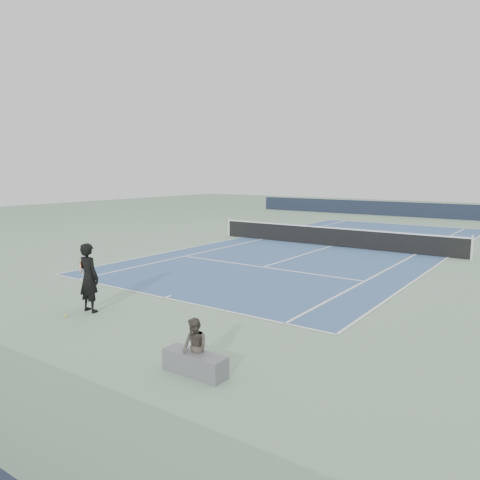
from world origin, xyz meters
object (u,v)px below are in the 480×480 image
Objects in this scene: tennis_net at (332,236)px; tennis_ball at (66,316)px; spectator_bench at (195,355)px; tennis_player at (89,278)px.

tennis_net is 199.48× the size of tennis_ball.
spectator_bench reaches higher than tennis_ball.
tennis_ball is at bearing 172.22° from spectator_bench.
tennis_net is at bearing 86.90° from tennis_ball.
tennis_player is 1.38× the size of spectator_bench.
tennis_net reaches higher than tennis_ball.
tennis_ball is (-0.80, -14.66, -0.47)m from tennis_net.
tennis_player reaches higher than spectator_bench.
spectator_bench is (4.97, -0.68, 0.34)m from tennis_ball.
tennis_player is 1.13m from tennis_ball.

